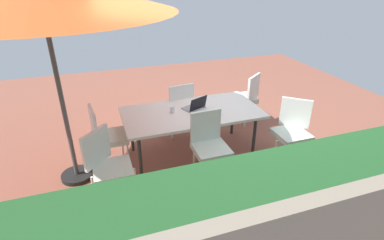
% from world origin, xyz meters
% --- Properties ---
extents(ground_plane, '(10.00, 10.00, 0.02)m').
position_xyz_m(ground_plane, '(0.00, 0.00, -0.01)').
color(ground_plane, '#935442').
extents(dining_table, '(2.08, 1.06, 0.74)m').
position_xyz_m(dining_table, '(0.00, 0.00, 0.69)').
color(dining_table, silver).
rests_on(dining_table, ground_plane).
extents(chair_east, '(0.48, 0.47, 0.98)m').
position_xyz_m(chair_east, '(1.29, -0.04, 0.55)').
color(chair_east, silver).
rests_on(chair_east, ground_plane).
extents(chair_southwest, '(0.58, 0.58, 0.98)m').
position_xyz_m(chair_southwest, '(-1.28, -0.68, 0.55)').
color(chair_southwest, silver).
rests_on(chair_southwest, ground_plane).
extents(chair_north, '(0.46, 0.47, 0.98)m').
position_xyz_m(chair_north, '(-0.02, 0.68, 0.55)').
color(chair_north, silver).
rests_on(chair_north, ground_plane).
extents(chair_northwest, '(0.58, 0.59, 0.98)m').
position_xyz_m(chair_northwest, '(-1.33, 0.69, 0.55)').
color(chair_northwest, silver).
rests_on(chair_northwest, ground_plane).
extents(chair_northeast, '(0.59, 0.59, 0.98)m').
position_xyz_m(chair_northeast, '(1.33, 0.73, 0.55)').
color(chair_northeast, silver).
rests_on(chair_northeast, ground_plane).
extents(chair_south, '(0.47, 0.48, 0.98)m').
position_xyz_m(chair_south, '(0.02, -0.67, 0.55)').
color(chair_south, silver).
rests_on(chair_south, ground_plane).
extents(laptop, '(0.39, 0.35, 0.21)m').
position_xyz_m(laptop, '(-0.07, -0.06, 0.79)').
color(laptop, gray).
rests_on(laptop, dining_table).
extents(cup, '(0.07, 0.07, 0.11)m').
position_xyz_m(cup, '(0.29, -0.05, 0.79)').
color(cup, white).
rests_on(cup, dining_table).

